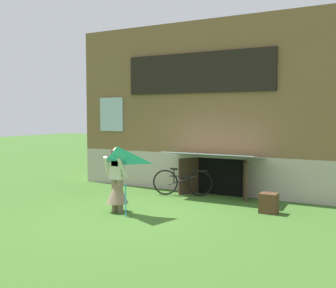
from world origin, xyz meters
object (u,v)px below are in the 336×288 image
at_px(person, 117,185).
at_px(wooden_crate, 269,203).
at_px(kite, 118,165).
at_px(bicycle_black, 182,182).

relative_size(person, wooden_crate, 3.29).
height_order(person, wooden_crate, person).
xyz_separation_m(person, kite, (0.43, -0.56, 0.57)).
distance_m(person, wooden_crate, 3.60).
bearing_deg(kite, wooden_crate, 38.71).
relative_size(kite, wooden_crate, 3.14).
bearing_deg(bicycle_black, wooden_crate, -37.37).
relative_size(kite, bicycle_black, 0.90).
height_order(person, bicycle_black, person).
xyz_separation_m(person, wooden_crate, (3.18, 1.65, -0.41)).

